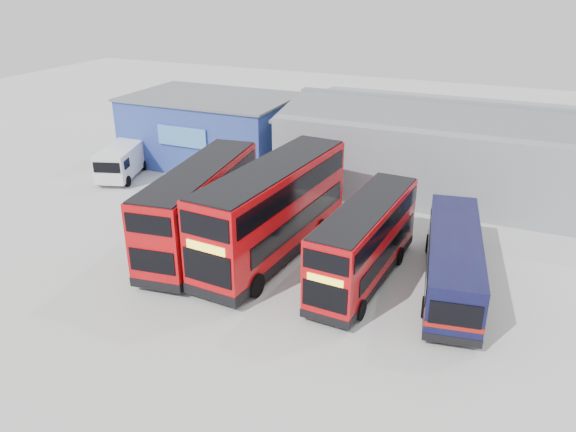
{
  "coord_description": "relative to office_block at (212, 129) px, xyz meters",
  "views": [
    {
      "loc": [
        8.32,
        -18.48,
        13.81
      ],
      "look_at": [
        -2.34,
        5.97,
        2.1
      ],
      "focal_mm": 35.0,
      "sensor_mm": 36.0,
      "label": 1
    }
  ],
  "objects": [
    {
      "name": "office_block",
      "position": [
        0.0,
        0.0,
        0.0
      ],
      "size": [
        12.3,
        8.32,
        5.12
      ],
      "color": "navy",
      "rests_on": "ground"
    },
    {
      "name": "single_decker_blue",
      "position": [
        20.15,
        -12.28,
        -1.22
      ],
      "size": [
        3.89,
        10.3,
        2.73
      ],
      "rotation": [
        0.0,
        0.0,
        3.3
      ],
      "color": "#0C1237",
      "rests_on": "ground"
    },
    {
      "name": "ground_plane",
      "position": [
        14.0,
        -17.99,
        -2.58
      ],
      "size": [
        120.0,
        120.0,
        0.0
      ],
      "primitive_type": "plane",
      "color": "#ACACA7",
      "rests_on": "ground"
    },
    {
      "name": "double_decker_right",
      "position": [
        16.15,
        -13.26,
        -0.62
      ],
      "size": [
        2.88,
        9.45,
        3.94
      ],
      "rotation": [
        0.0,
        0.0,
        -0.07
      ],
      "color": "red",
      "rests_on": "ground"
    },
    {
      "name": "maintenance_shed",
      "position": [
        22.0,
        2.01,
        0.02
      ],
      "size": [
        30.5,
        12.0,
        5.89
      ],
      "color": "gray",
      "rests_on": "ground"
    },
    {
      "name": "double_decker_centre",
      "position": [
        11.07,
        -12.56,
        -0.13
      ],
      "size": [
        3.76,
        11.85,
        4.93
      ],
      "rotation": [
        0.0,
        0.0,
        -0.08
      ],
      "color": "red",
      "rests_on": "ground"
    },
    {
      "name": "double_decker_left",
      "position": [
        7.16,
        -13.26,
        -0.33
      ],
      "size": [
        3.9,
        10.91,
        4.52
      ],
      "rotation": [
        0.0,
        0.0,
        3.27
      ],
      "color": "red",
      "rests_on": "ground"
    },
    {
      "name": "panel_van",
      "position": [
        -4.04,
        -5.99,
        -1.3
      ],
      "size": [
        3.57,
        5.6,
        2.29
      ],
      "rotation": [
        0.0,
        0.0,
        0.31
      ],
      "color": "silver",
      "rests_on": "ground"
    }
  ]
}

